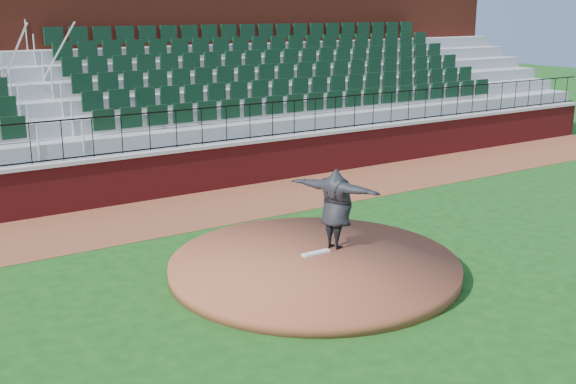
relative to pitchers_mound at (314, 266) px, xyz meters
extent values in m
plane|color=#144413|center=(0.19, -0.27, -0.12)|extent=(90.00, 90.00, 0.00)
cube|color=brown|center=(0.19, 5.13, -0.12)|extent=(34.00, 3.20, 0.01)
cube|color=maroon|center=(0.19, 6.73, 0.47)|extent=(34.00, 0.35, 1.20)
cube|color=#B7B7B7|center=(0.19, 6.73, 1.12)|extent=(34.00, 0.45, 0.10)
cube|color=maroon|center=(0.19, 12.26, 2.62)|extent=(34.00, 0.50, 5.50)
cylinder|color=brown|center=(0.00, 0.00, 0.00)|extent=(5.59, 5.59, 0.25)
cube|color=silver|center=(0.23, 0.26, 0.15)|extent=(0.61, 0.16, 0.04)
imported|color=black|center=(0.77, 0.36, 0.95)|extent=(1.28, 2.07, 1.64)
camera|label=1|loc=(-7.22, -10.24, 4.83)|focal=43.19mm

